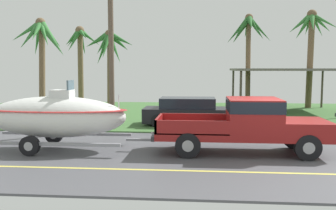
% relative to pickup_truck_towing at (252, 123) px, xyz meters
% --- Properties ---
extents(ground, '(36.00, 22.00, 0.11)m').
position_rel_pickup_truck_towing_xyz_m(ground, '(0.62, 7.85, -1.03)').
color(ground, '#4C4C51').
extents(pickup_truck_towing, '(5.79, 1.97, 1.82)m').
position_rel_pickup_truck_towing_xyz_m(pickup_truck_towing, '(0.00, 0.00, 0.00)').
color(pickup_truck_towing, maroon).
rests_on(pickup_truck_towing, ground).
extents(boat_on_trailer, '(6.12, 2.22, 2.40)m').
position_rel_pickup_truck_towing_xyz_m(boat_on_trailer, '(-6.68, 0.00, 0.13)').
color(boat_on_trailer, gray).
rests_on(boat_on_trailer, ground).
extents(parked_sedan_near, '(4.74, 1.82, 1.38)m').
position_rel_pickup_truck_towing_xyz_m(parked_sedan_near, '(-2.13, 5.66, -0.35)').
color(parked_sedan_near, black).
rests_on(parked_sedan_near, ground).
extents(carport_awning, '(6.68, 5.48, 2.80)m').
position_rel_pickup_truck_towing_xyz_m(carport_awning, '(3.74, 12.00, 1.65)').
color(carport_awning, '#4C4238').
rests_on(carport_awning, ground).
extents(palm_tree_near_left, '(2.79, 2.98, 5.77)m').
position_rel_pickup_truck_towing_xyz_m(palm_tree_near_left, '(-10.19, 13.48, 3.27)').
color(palm_tree_near_left, brown).
rests_on(palm_tree_near_left, ground).
extents(palm_tree_near_right, '(3.23, 3.02, 6.81)m').
position_rel_pickup_truck_towing_xyz_m(palm_tree_near_right, '(5.81, 14.18, 4.06)').
color(palm_tree_near_right, brown).
rests_on(palm_tree_near_right, ground).
extents(palm_tree_mid, '(2.99, 3.13, 6.20)m').
position_rel_pickup_truck_towing_xyz_m(palm_tree_mid, '(1.23, 11.56, 3.81)').
color(palm_tree_mid, brown).
rests_on(palm_tree_mid, ground).
extents(palm_tree_far_left, '(2.94, 2.77, 5.23)m').
position_rel_pickup_truck_towing_xyz_m(palm_tree_far_left, '(-9.34, 5.25, 3.00)').
color(palm_tree_far_left, brown).
rests_on(palm_tree_far_left, ground).
extents(palm_tree_far_right, '(2.83, 2.74, 4.91)m').
position_rel_pickup_truck_towing_xyz_m(palm_tree_far_right, '(-6.68, 7.84, 2.80)').
color(palm_tree_far_right, brown).
rests_on(palm_tree_far_right, ground).
extents(utility_pole, '(0.24, 1.80, 7.14)m').
position_rel_pickup_truck_towing_xyz_m(utility_pole, '(-5.69, 4.11, 2.70)').
color(utility_pole, brown).
rests_on(utility_pole, ground).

